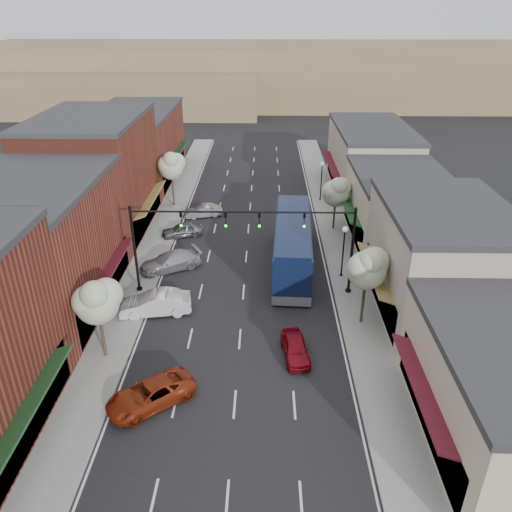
{
  "coord_description": "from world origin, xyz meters",
  "views": [
    {
      "loc": [
        1.56,
        -24.82,
        19.84
      ],
      "look_at": [
        0.93,
        9.79,
        2.2
      ],
      "focal_mm": 35.0,
      "sensor_mm": 36.0,
      "label": 1
    }
  ],
  "objects_px": {
    "red_hatchback": "(295,348)",
    "parked_car_e": "(203,211)",
    "signal_mast_left": "(166,237)",
    "parked_car_b": "(155,303)",
    "tree_left_far": "(171,165)",
    "lamp_post_near": "(344,243)",
    "lamp_post_far": "(322,175)",
    "signal_mast_right": "(320,238)",
    "tree_left_near": "(97,300)",
    "tree_right_far": "(337,191)",
    "parked_car_c": "(170,261)",
    "tree_right_near": "(368,267)",
    "parked_car_a": "(151,394)",
    "coach_bus": "(293,244)",
    "parked_car_d": "(182,230)"
  },
  "relations": [
    {
      "from": "red_hatchback",
      "to": "parked_car_c",
      "type": "distance_m",
      "value": 14.9
    },
    {
      "from": "tree_right_far",
      "to": "tree_left_near",
      "type": "distance_m",
      "value": 25.99
    },
    {
      "from": "lamp_post_near",
      "to": "lamp_post_far",
      "type": "bearing_deg",
      "value": 90.0
    },
    {
      "from": "coach_bus",
      "to": "signal_mast_left",
      "type": "bearing_deg",
      "value": -152.76
    },
    {
      "from": "lamp_post_near",
      "to": "parked_car_e",
      "type": "height_order",
      "value": "lamp_post_near"
    },
    {
      "from": "signal_mast_left",
      "to": "lamp_post_near",
      "type": "relative_size",
      "value": 1.85
    },
    {
      "from": "tree_left_far",
      "to": "parked_car_e",
      "type": "distance_m",
      "value": 6.04
    },
    {
      "from": "signal_mast_right",
      "to": "lamp_post_far",
      "type": "xyz_separation_m",
      "value": [
        2.18,
        20.0,
        -1.62
      ]
    },
    {
      "from": "signal_mast_right",
      "to": "lamp_post_far",
      "type": "distance_m",
      "value": 20.19
    },
    {
      "from": "parked_car_a",
      "to": "tree_left_far",
      "type": "bearing_deg",
      "value": 149.12
    },
    {
      "from": "tree_right_far",
      "to": "parked_car_b",
      "type": "height_order",
      "value": "tree_right_far"
    },
    {
      "from": "tree_right_far",
      "to": "red_hatchback",
      "type": "height_order",
      "value": "tree_right_far"
    },
    {
      "from": "parked_car_b",
      "to": "red_hatchback",
      "type": "bearing_deg",
      "value": 54.55
    },
    {
      "from": "tree_left_far",
      "to": "parked_car_d",
      "type": "relative_size",
      "value": 1.59
    },
    {
      "from": "coach_bus",
      "to": "parked_car_b",
      "type": "relative_size",
      "value": 2.65
    },
    {
      "from": "signal_mast_left",
      "to": "parked_car_e",
      "type": "bearing_deg",
      "value": 86.71
    },
    {
      "from": "tree_right_near",
      "to": "lamp_post_far",
      "type": "relative_size",
      "value": 1.34
    },
    {
      "from": "signal_mast_right",
      "to": "parked_car_b",
      "type": "bearing_deg",
      "value": -165.51
    },
    {
      "from": "tree_left_near",
      "to": "lamp_post_near",
      "type": "relative_size",
      "value": 1.28
    },
    {
      "from": "tree_right_near",
      "to": "tree_left_far",
      "type": "distance_m",
      "value": 27.56
    },
    {
      "from": "lamp_post_near",
      "to": "parked_car_d",
      "type": "relative_size",
      "value": 1.15
    },
    {
      "from": "lamp_post_far",
      "to": "parked_car_e",
      "type": "xyz_separation_m",
      "value": [
        -12.56,
        -4.97,
        -2.38
      ]
    },
    {
      "from": "red_hatchback",
      "to": "tree_left_far",
      "type": "bearing_deg",
      "value": 107.81
    },
    {
      "from": "lamp_post_far",
      "to": "parked_car_b",
      "type": "relative_size",
      "value": 0.88
    },
    {
      "from": "signal_mast_right",
      "to": "parked_car_b",
      "type": "distance_m",
      "value": 12.71
    },
    {
      "from": "parked_car_a",
      "to": "coach_bus",
      "type": "bearing_deg",
      "value": 114.66
    },
    {
      "from": "lamp_post_far",
      "to": "parked_car_e",
      "type": "relative_size",
      "value": 1.16
    },
    {
      "from": "signal_mast_right",
      "to": "tree_left_near",
      "type": "bearing_deg",
      "value": -149.86
    },
    {
      "from": "tree_right_far",
      "to": "lamp_post_near",
      "type": "bearing_deg",
      "value": -93.31
    },
    {
      "from": "signal_mast_left",
      "to": "lamp_post_far",
      "type": "relative_size",
      "value": 1.85
    },
    {
      "from": "tree_right_near",
      "to": "tree_left_near",
      "type": "distance_m",
      "value": 17.08
    },
    {
      "from": "tree_left_near",
      "to": "tree_right_far",
      "type": "bearing_deg",
      "value": 50.31
    },
    {
      "from": "parked_car_a",
      "to": "tree_right_near",
      "type": "bearing_deg",
      "value": 83.79
    },
    {
      "from": "signal_mast_left",
      "to": "tree_right_near",
      "type": "relative_size",
      "value": 1.38
    },
    {
      "from": "tree_right_near",
      "to": "lamp_post_near",
      "type": "distance_m",
      "value": 6.74
    },
    {
      "from": "tree_right_near",
      "to": "tree_right_far",
      "type": "relative_size",
      "value": 1.1
    },
    {
      "from": "tree_right_near",
      "to": "parked_car_e",
      "type": "bearing_deg",
      "value": 124.48
    },
    {
      "from": "signal_mast_right",
      "to": "coach_bus",
      "type": "bearing_deg",
      "value": 111.88
    },
    {
      "from": "tree_right_near",
      "to": "tree_left_near",
      "type": "relative_size",
      "value": 1.05
    },
    {
      "from": "red_hatchback",
      "to": "parked_car_e",
      "type": "distance_m",
      "value": 24.22
    },
    {
      "from": "tree_left_far",
      "to": "tree_right_near",
      "type": "bearing_deg",
      "value": -52.96
    },
    {
      "from": "parked_car_b",
      "to": "tree_left_far",
      "type": "bearing_deg",
      "value": 176.17
    },
    {
      "from": "coach_bus",
      "to": "red_hatchback",
      "type": "relative_size",
      "value": 3.54
    },
    {
      "from": "tree_left_far",
      "to": "lamp_post_near",
      "type": "relative_size",
      "value": 1.38
    },
    {
      "from": "lamp_post_far",
      "to": "parked_car_a",
      "type": "height_order",
      "value": "lamp_post_far"
    },
    {
      "from": "tree_left_near",
      "to": "tree_left_far",
      "type": "distance_m",
      "value": 26.0
    },
    {
      "from": "tree_left_near",
      "to": "lamp_post_far",
      "type": "distance_m",
      "value": 32.35
    },
    {
      "from": "tree_left_near",
      "to": "lamp_post_far",
      "type": "bearing_deg",
      "value": 60.22
    },
    {
      "from": "signal_mast_left",
      "to": "tree_left_far",
      "type": "xyz_separation_m",
      "value": [
        -2.63,
        17.95,
        -0.02
      ]
    },
    {
      "from": "lamp_post_far",
      "to": "parked_car_e",
      "type": "bearing_deg",
      "value": -158.39
    }
  ]
}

